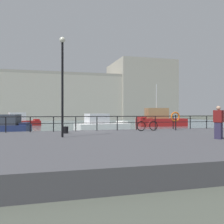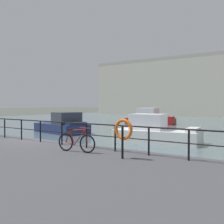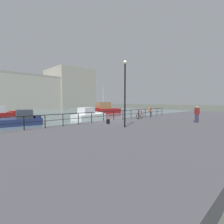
{
  "view_description": "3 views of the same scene",
  "coord_description": "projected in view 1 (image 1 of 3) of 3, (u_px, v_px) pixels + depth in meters",
  "views": [
    {
      "loc": [
        -3.2,
        -19.0,
        2.08
      ],
      "look_at": [
        3.13,
        3.55,
        2.08
      ],
      "focal_mm": 40.83,
      "sensor_mm": 36.0,
      "label": 1
    },
    {
      "loc": [
        12.58,
        -10.22,
        2.65
      ],
      "look_at": [
        1.96,
        3.56,
        2.11
      ],
      "focal_mm": 47.54,
      "sensor_mm": 36.0,
      "label": 2
    },
    {
      "loc": [
        -12.27,
        -13.89,
        2.86
      ],
      "look_at": [
        2.12,
        0.91,
        1.5
      ],
      "focal_mm": 26.31,
      "sensor_mm": 36.0,
      "label": 3
    }
  ],
  "objects": [
    {
      "name": "ground_plane",
      "position": [
        85.0,
        140.0,
        19.16
      ],
      "size": [
        240.0,
        240.0,
        0.0
      ],
      "primitive_type": "plane",
      "color": "#4C5147"
    },
    {
      "name": "water_basin",
      "position": [
        58.0,
        123.0,
        48.24
      ],
      "size": [
        80.0,
        60.0,
        0.01
      ],
      "primitive_type": "cube",
      "color": "slate",
      "rests_on": "ground_plane"
    },
    {
      "name": "quay_promenade",
      "position": [
        106.0,
        146.0,
        12.9
      ],
      "size": [
        56.0,
        13.0,
        0.7
      ],
      "primitive_type": "cube",
      "color": "#47474C",
      "rests_on": "ground_plane"
    },
    {
      "name": "harbor_building",
      "position": [
        79.0,
        97.0,
        71.13
      ],
      "size": [
        66.76,
        17.4,
        16.56
      ],
      "color": "#B2AD9E",
      "rests_on": "ground_plane"
    },
    {
      "name": "moored_red_daysailer",
      "position": [
        159.0,
        120.0,
        37.46
      ],
      "size": [
        7.31,
        3.78,
        6.18
      ],
      "rotation": [
        0.0,
        0.0,
        3.02
      ],
      "color": "maroon",
      "rests_on": "water_basin"
    },
    {
      "name": "moored_harbor_tender",
      "position": [
        19.0,
        121.0,
        38.82
      ],
      "size": [
        6.32,
        3.67,
        2.0
      ],
      "rotation": [
        0.0,
        0.0,
        0.2
      ],
      "color": "maroon",
      "rests_on": "water_basin"
    },
    {
      "name": "moored_blue_motorboat",
      "position": [
        3.0,
        127.0,
        24.8
      ],
      "size": [
        5.86,
        3.48,
        1.83
      ],
      "rotation": [
        0.0,
        0.0,
        -0.19
      ],
      "color": "navy",
      "rests_on": "water_basin"
    },
    {
      "name": "moored_white_yacht",
      "position": [
        101.0,
        125.0,
        26.69
      ],
      "size": [
        5.9,
        3.28,
        1.9
      ],
      "rotation": [
        0.0,
        0.0,
        0.19
      ],
      "color": "white",
      "rests_on": "water_basin"
    },
    {
      "name": "quay_railing",
      "position": [
        97.0,
        121.0,
        18.65
      ],
      "size": [
        21.85,
        0.07,
        1.08
      ],
      "color": "black",
      "rests_on": "quay_promenade"
    },
    {
      "name": "parked_bicycle",
      "position": [
        147.0,
        126.0,
        18.58
      ],
      "size": [
        1.76,
        0.33,
        0.98
      ],
      "rotation": [
        0.0,
        0.0,
        0.15
      ],
      "color": "black",
      "rests_on": "quay_promenade"
    },
    {
      "name": "mooring_bollard",
      "position": [
        66.0,
        130.0,
        16.4
      ],
      "size": [
        0.32,
        0.32,
        0.44
      ],
      "primitive_type": "cylinder",
      "color": "black",
      "rests_on": "quay_promenade"
    },
    {
      "name": "life_ring_stand",
      "position": [
        175.0,
        117.0,
        19.21
      ],
      "size": [
        0.75,
        0.16,
        1.4
      ],
      "color": "black",
      "rests_on": "quay_promenade"
    },
    {
      "name": "quay_lamp_post",
      "position": [
        62.0,
        75.0,
        13.87
      ],
      "size": [
        0.32,
        0.32,
        5.48
      ],
      "color": "black",
      "rests_on": "quay_promenade"
    },
    {
      "name": "standing_person",
      "position": [
        218.0,
        122.0,
        12.94
      ],
      "size": [
        0.45,
        0.52,
        1.69
      ],
      "rotation": [
        0.0,
        0.0,
        0.47
      ],
      "color": "#332D4C",
      "rests_on": "quay_promenade"
    }
  ]
}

